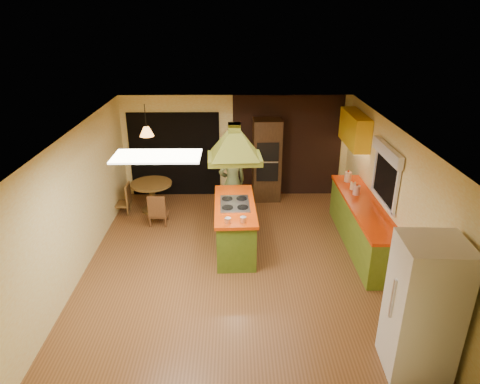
{
  "coord_description": "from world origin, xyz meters",
  "views": [
    {
      "loc": [
        -0.03,
        -6.79,
        4.34
      ],
      "look_at": [
        0.07,
        0.65,
        1.15
      ],
      "focal_mm": 32.0,
      "sensor_mm": 36.0,
      "label": 1
    }
  ],
  "objects_px": {
    "wall_oven": "(267,160)",
    "kitchen_island": "(235,226)",
    "dining_table": "(152,191)",
    "canister_large": "(348,177)",
    "man": "(232,182)",
    "refrigerator": "(423,308)"
  },
  "relations": [
    {
      "from": "refrigerator",
      "to": "dining_table",
      "type": "bearing_deg",
      "value": 134.27
    },
    {
      "from": "canister_large",
      "to": "man",
      "type": "bearing_deg",
      "value": 177.36
    },
    {
      "from": "wall_oven",
      "to": "dining_table",
      "type": "xyz_separation_m",
      "value": [
        -2.68,
        -0.69,
        -0.51
      ]
    },
    {
      "from": "kitchen_island",
      "to": "wall_oven",
      "type": "bearing_deg",
      "value": 70.25
    },
    {
      "from": "man",
      "to": "wall_oven",
      "type": "xyz_separation_m",
      "value": [
        0.82,
        1.1,
        0.13
      ]
    },
    {
      "from": "man",
      "to": "dining_table",
      "type": "relative_size",
      "value": 1.86
    },
    {
      "from": "dining_table",
      "to": "canister_large",
      "type": "bearing_deg",
      "value": -6.86
    },
    {
      "from": "wall_oven",
      "to": "canister_large",
      "type": "relative_size",
      "value": 9.29
    },
    {
      "from": "dining_table",
      "to": "canister_large",
      "type": "height_order",
      "value": "canister_large"
    },
    {
      "from": "wall_oven",
      "to": "kitchen_island",
      "type": "bearing_deg",
      "value": -110.09
    },
    {
      "from": "wall_oven",
      "to": "dining_table",
      "type": "relative_size",
      "value": 2.14
    },
    {
      "from": "refrigerator",
      "to": "wall_oven",
      "type": "xyz_separation_m",
      "value": [
        -1.55,
        5.48,
        0.06
      ]
    },
    {
      "from": "wall_oven",
      "to": "man",
      "type": "bearing_deg",
      "value": -129.09
    },
    {
      "from": "man",
      "to": "wall_oven",
      "type": "distance_m",
      "value": 1.38
    },
    {
      "from": "man",
      "to": "dining_table",
      "type": "distance_m",
      "value": 1.93
    },
    {
      "from": "kitchen_island",
      "to": "man",
      "type": "distance_m",
      "value": 1.35
    },
    {
      "from": "wall_oven",
      "to": "canister_large",
      "type": "distance_m",
      "value": 2.06
    },
    {
      "from": "man",
      "to": "refrigerator",
      "type": "xyz_separation_m",
      "value": [
        2.38,
        -4.38,
        0.07
      ]
    },
    {
      "from": "kitchen_island",
      "to": "refrigerator",
      "type": "distance_m",
      "value": 3.89
    },
    {
      "from": "man",
      "to": "refrigerator",
      "type": "relative_size",
      "value": 0.93
    },
    {
      "from": "kitchen_island",
      "to": "wall_oven",
      "type": "distance_m",
      "value": 2.57
    },
    {
      "from": "man",
      "to": "dining_table",
      "type": "height_order",
      "value": "man"
    }
  ]
}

